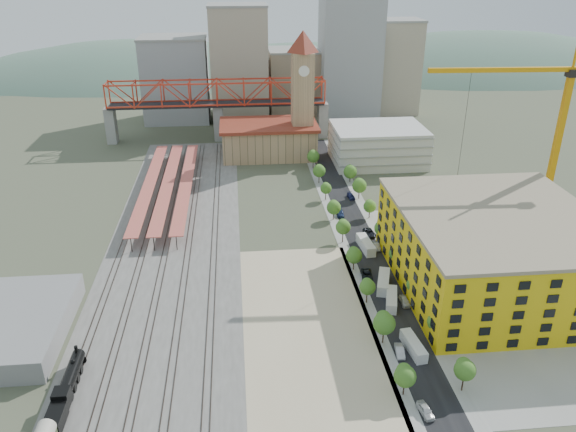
{
  "coord_description": "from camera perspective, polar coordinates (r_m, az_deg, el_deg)",
  "views": [
    {
      "loc": [
        -17.92,
        -131.38,
        72.59
      ],
      "look_at": [
        -5.0,
        2.4,
        10.0
      ],
      "focal_mm": 35.0,
      "sensor_mm": 36.0,
      "label": 1
    }
  ],
  "objects": [
    {
      "name": "station_hall",
      "position": [
        223.71,
        -1.98,
        7.82
      ],
      "size": [
        38.0,
        24.0,
        13.1
      ],
      "color": "tan",
      "rests_on": "ground"
    },
    {
      "name": "car_4",
      "position": [
        132.37,
        11.75,
        -8.49
      ],
      "size": [
        1.89,
        4.56,
        1.54
      ],
      "primitive_type": "imported",
      "rotation": [
        0.0,
        0.0,
        0.02
      ],
      "color": "silver",
      "rests_on": "ground"
    },
    {
      "name": "construction_building",
      "position": [
        141.38,
        20.29,
        -3.26
      ],
      "size": [
        44.6,
        50.6,
        18.8
      ],
      "color": "gold",
      "rests_on": "ground"
    },
    {
      "name": "skyline",
      "position": [
        279.34,
        -0.22,
        14.7
      ],
      "size": [
        133.0,
        46.0,
        60.0
      ],
      "color": "#9EA0A3",
      "rests_on": "ground"
    },
    {
      "name": "dirt_lot",
      "position": [
        124.24,
        2.0,
        -10.78
      ],
      "size": [
        28.0,
        67.0,
        0.06
      ],
      "primitive_type": "cube",
      "color": "tan",
      "rests_on": "ground"
    },
    {
      "name": "site_trailer_a",
      "position": [
        118.56,
        12.62,
        -12.76
      ],
      "size": [
        3.39,
        9.1,
        2.43
      ],
      "primitive_type": "cube",
      "rotation": [
        0.0,
        0.0,
        0.12
      ],
      "color": "silver",
      "rests_on": "ground"
    },
    {
      "name": "street_asphalt",
      "position": [
        166.86,
        6.78,
        -0.99
      ],
      "size": [
        12.0,
        170.0,
        0.06
      ],
      "primitive_type": "cube",
      "color": "black",
      "rests_on": "ground"
    },
    {
      "name": "car_3",
      "position": [
        172.65,
        5.31,
        0.28
      ],
      "size": [
        2.5,
        5.5,
        1.56
      ],
      "primitive_type": "imported",
      "rotation": [
        0.0,
        0.0,
        -0.06
      ],
      "color": "navy",
      "rests_on": "ground"
    },
    {
      "name": "car_1",
      "position": [
        117.44,
        11.28,
        -13.32
      ],
      "size": [
        2.11,
        4.74,
        1.51
      ],
      "primitive_type": "imported",
      "rotation": [
        0.0,
        0.0,
        -0.11
      ],
      "color": "#B0AFB5",
      "rests_on": "ground"
    },
    {
      "name": "parking_garage",
      "position": [
        218.55,
        9.11,
        7.19
      ],
      "size": [
        34.0,
        26.0,
        14.0
      ],
      "primitive_type": "cube",
      "color": "silver",
      "rests_on": "ground"
    },
    {
      "name": "site_trailer_c",
      "position": [
        137.55,
        9.66,
        -6.62
      ],
      "size": [
        5.41,
        10.16,
        2.69
      ],
      "primitive_type": "cube",
      "rotation": [
        0.0,
        0.0,
        -0.3
      ],
      "color": "silver",
      "rests_on": "ground"
    },
    {
      "name": "ballast_strip",
      "position": [
        166.61,
        -11.18,
        -1.36
      ],
      "size": [
        36.0,
        165.0,
        0.06
      ],
      "primitive_type": "cube",
      "color": "#605E59",
      "rests_on": "ground"
    },
    {
      "name": "tower_crane",
      "position": [
        165.75,
        25.04,
        8.96
      ],
      "size": [
        50.65,
        4.22,
        54.06
      ],
      "color": "orange",
      "rests_on": "ground"
    },
    {
      "name": "site_trailer_b",
      "position": [
        131.57,
        10.47,
        -8.35
      ],
      "size": [
        4.64,
        9.27,
        2.45
      ],
      "primitive_type": "cube",
      "rotation": [
        0.0,
        0.0,
        -0.27
      ],
      "color": "silver",
      "rests_on": "ground"
    },
    {
      "name": "site_trailer_d",
      "position": [
        153.6,
        7.91,
        -2.92
      ],
      "size": [
        3.48,
        10.08,
        2.7
      ],
      "primitive_type": "cube",
      "rotation": [
        0.0,
        0.0,
        0.09
      ],
      "color": "silver",
      "rests_on": "ground"
    },
    {
      "name": "sidewalk_east",
      "position": [
        168.07,
        8.61,
        -0.91
      ],
      "size": [
        3.0,
        170.0,
        0.04
      ],
      "primitive_type": "cube",
      "color": "gray",
      "rests_on": "ground"
    },
    {
      "name": "car_7",
      "position": [
        185.46,
        6.41,
        2.0
      ],
      "size": [
        2.28,
        4.93,
        1.39
      ],
      "primitive_type": "imported",
      "rotation": [
        0.0,
        0.0,
        0.07
      ],
      "color": "navy",
      "rests_on": "ground"
    },
    {
      "name": "clock_tower",
      "position": [
        217.44,
        1.49,
        13.32
      ],
      "size": [
        12.0,
        12.0,
        52.0
      ],
      "color": "tan",
      "rests_on": "ground"
    },
    {
      "name": "distant_hills",
      "position": [
        424.64,
        3.42,
        3.93
      ],
      "size": [
        647.0,
        264.0,
        227.0
      ],
      "color": "#4C6B59",
      "rests_on": "ground"
    },
    {
      "name": "platform_canopies",
      "position": [
        190.65,
        -12.11,
        3.31
      ],
      "size": [
        16.0,
        80.0,
        4.12
      ],
      "color": "#C54D4B",
      "rests_on": "ground"
    },
    {
      "name": "car_6",
      "position": [
        161.55,
        8.3,
        -1.71
      ],
      "size": [
        3.3,
        5.84,
        1.54
      ],
      "primitive_type": "imported",
      "rotation": [
        0.0,
        0.0,
        0.14
      ],
      "color": "black",
      "rests_on": "ground"
    },
    {
      "name": "car_2",
      "position": [
        140.78,
        8.02,
        -5.96
      ],
      "size": [
        3.24,
        5.99,
        1.6
      ],
      "primitive_type": "imported",
      "rotation": [
        0.0,
        0.0,
        -0.11
      ],
      "color": "black",
      "rests_on": "ground"
    },
    {
      "name": "truss_bridge",
      "position": [
        242.51,
        -7.21,
        11.98
      ],
      "size": [
        94.0,
        9.6,
        25.6
      ],
      "color": "gray",
      "rests_on": "ground"
    },
    {
      "name": "ground",
      "position": [
        151.17,
        1.98,
        -3.74
      ],
      "size": [
        400.0,
        400.0,
        0.0
      ],
      "primitive_type": "plane",
      "color": "#474C38",
      "rests_on": "ground"
    },
    {
      "name": "construction_pad",
      "position": [
        147.07,
        20.81,
        -6.41
      ],
      "size": [
        50.0,
        90.0,
        0.06
      ],
      "primitive_type": "cube",
      "color": "gray",
      "rests_on": "ground"
    },
    {
      "name": "street_trees",
      "position": [
        158.18,
        7.51,
        -2.58
      ],
      "size": [
        15.4,
        124.4,
        8.0
      ],
      "color": "#32651E",
      "rests_on": "ground"
    },
    {
      "name": "warehouse",
      "position": [
        132.3,
        -26.23,
        -9.96
      ],
      "size": [
        22.0,
        32.0,
        5.0
      ],
      "primitive_type": "cube",
      "color": "gray",
      "rests_on": "ground"
    },
    {
      "name": "sidewalk_west",
      "position": [
        165.84,
        4.92,
        -1.08
      ],
      "size": [
        3.0,
        170.0,
        0.04
      ],
      "primitive_type": "cube",
      "color": "gray",
      "rests_on": "ground"
    },
    {
      "name": "car_0",
      "position": [
        105.87,
        13.79,
        -18.65
      ],
      "size": [
        2.52,
        4.8,
        1.56
      ],
      "primitive_type": "imported",
      "rotation": [
        0.0,
        0.0,
        0.16
      ],
      "color": "silver",
      "rests_on": "ground"
    },
    {
      "name": "rail_tracks",
      "position": [
        166.76,
        -11.8,
        -1.35
      ],
      "size": [
        26.56,
        160.0,
        0.18
      ],
      "color": "#382B23",
      "rests_on": "ground"
    },
    {
      "name": "car_5",
      "position": [
        154.55,
        8.98,
        -3.07
      ],
      "size": [
        1.72,
        4.52,
        1.47
      ],
      "primitive_type": "imported",
      "rotation": [
        0.0,
        0.0,
        -0.04
      ],
      "color": "#A2A2A7",
      "rests_on": "ground"
    },
    {
      "name": "locomotive",
      "position": [
        112.78,
        -21.53,
        -15.91
      ],
      "size": [
        2.74,
        21.11,
        5.28
      ],
      "color": "black",
      "rests_on": "ground"
    }
  ]
}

